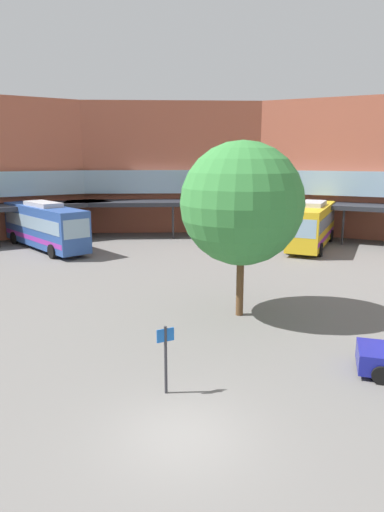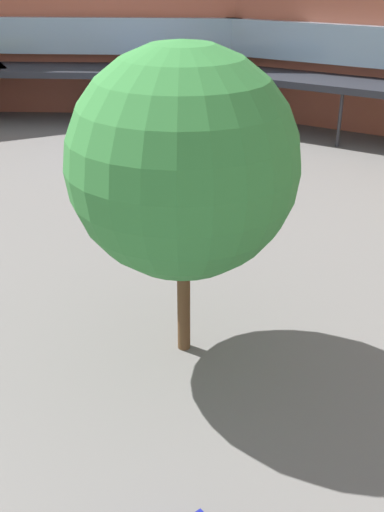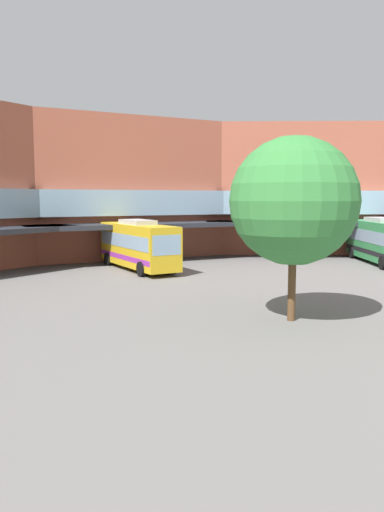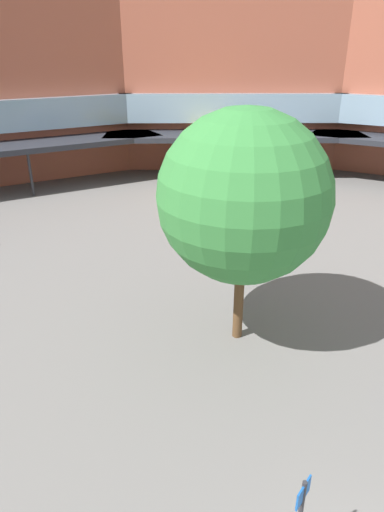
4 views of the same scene
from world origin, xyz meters
name	(u,v)px [view 3 (image 3 of 4)]	position (x,y,z in m)	size (l,w,h in m)	color
station_building	(60,186)	(0.00, 21.92, 6.32)	(84.09, 49.09, 13.12)	#AD5942
bus_0	(138,245)	(11.91, 26.77, 2.01)	(6.82, 10.40, 3.97)	gold
bus_3	(381,240)	(26.76, 11.92, 2.02)	(10.76, 8.47, 4.00)	#338C4C
plaza_tree	(294,201)	(3.12, 9.87, 5.51)	(5.85, 5.85, 8.45)	brown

